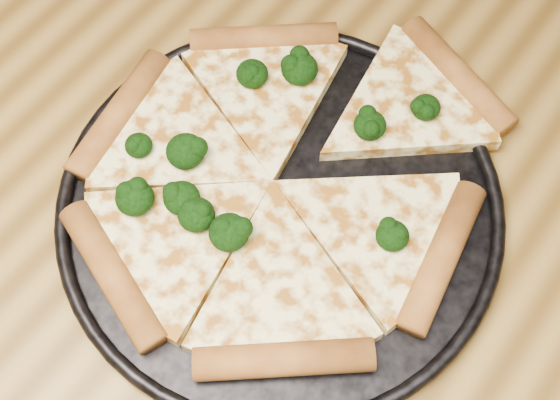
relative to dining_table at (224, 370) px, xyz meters
The scene contains 4 objects.
dining_table is the anchor object (origin of this frame).
pizza_pan 0.15m from the dining_table, 102.33° to the left, with size 0.33×0.33×0.02m.
pizza 0.16m from the dining_table, 105.71° to the left, with size 0.30×0.35×0.02m.
broccoli_florets 0.17m from the dining_table, 118.01° to the left, with size 0.21×0.22×0.02m.
Camera 1 is at (0.13, -0.10, 1.26)m, focal length 49.08 mm.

